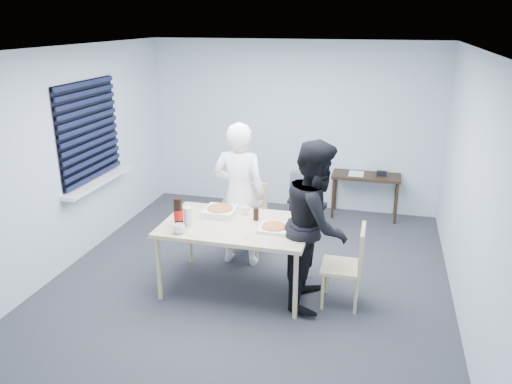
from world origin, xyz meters
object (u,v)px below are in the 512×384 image
(soda_bottle, at_px, (178,213))
(chair_far, at_px, (249,213))
(side_table, at_px, (366,180))
(mug_b, at_px, (245,210))
(dining_table, at_px, (237,229))
(backpack, at_px, (300,186))
(mug_a, at_px, (179,229))
(chair_right, at_px, (351,261))
(stool, at_px, (300,206))
(person_white, at_px, (239,195))
(person_black, at_px, (316,224))

(soda_bottle, bearing_deg, chair_far, 69.99)
(side_table, bearing_deg, mug_b, -119.12)
(dining_table, relative_size, backpack, 3.97)
(mug_b, bearing_deg, mug_a, -127.67)
(dining_table, distance_m, mug_b, 0.31)
(chair_right, height_order, soda_bottle, soda_bottle)
(chair_far, relative_size, stool, 1.98)
(dining_table, height_order, mug_b, mug_b)
(side_table, distance_m, mug_b, 2.59)
(person_white, bearing_deg, soda_bottle, 63.71)
(chair_far, height_order, mug_a, chair_far)
(person_white, distance_m, person_black, 1.22)
(chair_right, height_order, side_table, chair_right)
(chair_far, bearing_deg, mug_a, -105.35)
(side_table, xyz_separation_m, soda_bottle, (-1.84, -2.77, 0.34))
(person_black, bearing_deg, mug_a, 104.34)
(stool, xyz_separation_m, backpack, (0.00, -0.01, 0.31))
(person_black, relative_size, stool, 3.93)
(chair_right, distance_m, person_white, 1.59)
(person_black, bearing_deg, chair_right, -91.64)
(stool, distance_m, backpack, 0.31)
(dining_table, height_order, soda_bottle, soda_bottle)
(person_black, xyz_separation_m, mug_a, (-1.38, -0.35, -0.06))
(chair_right, xyz_separation_m, mug_a, (-1.75, -0.34, 0.32))
(mug_a, bearing_deg, backpack, 68.16)
(chair_far, distance_m, mug_a, 1.47)
(backpack, xyz_separation_m, mug_b, (-0.37, -1.56, 0.18))
(chair_right, relative_size, backpack, 2.21)
(side_table, distance_m, backpack, 1.12)
(person_white, relative_size, stool, 3.93)
(dining_table, relative_size, mug_a, 13.02)
(person_white, xyz_separation_m, mug_a, (-0.36, -1.01, -0.06))
(stool, bearing_deg, mug_b, -103.38)
(person_black, xyz_separation_m, stool, (-0.48, 1.90, -0.55))
(chair_far, height_order, person_white, person_white)
(dining_table, distance_m, mug_a, 0.65)
(mug_a, xyz_separation_m, mug_b, (0.52, 0.68, -0.00))
(chair_right, xyz_separation_m, backpack, (-0.85, 1.90, 0.13))
(dining_table, xyz_separation_m, person_white, (-0.15, 0.63, 0.16))
(chair_right, height_order, person_white, person_white)
(stool, relative_size, mug_a, 3.66)
(chair_far, bearing_deg, dining_table, -82.62)
(side_table, bearing_deg, stool, -142.33)
(backpack, relative_size, mug_a, 3.28)
(chair_right, relative_size, stool, 1.98)
(side_table, height_order, mug_b, mug_b)
(stool, relative_size, soda_bottle, 1.38)
(backpack, bearing_deg, chair_right, -58.82)
(side_table, distance_m, mug_a, 3.43)
(person_white, relative_size, side_table, 1.76)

